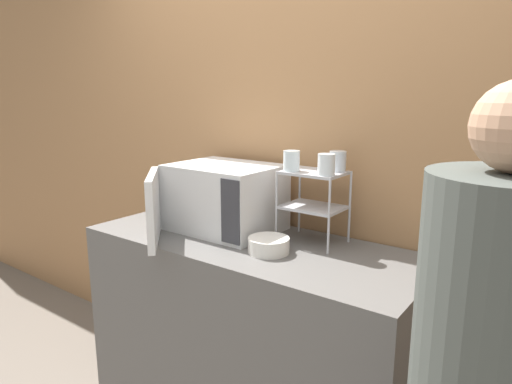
# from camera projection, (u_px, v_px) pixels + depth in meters

# --- Properties ---
(wall_back) EXTENTS (8.00, 0.06, 2.60)m
(wall_back) POSITION_uv_depth(u_px,v_px,m) (293.00, 151.00, 2.22)
(wall_back) COLOR #9E7047
(wall_back) RESTS_ON ground_plane
(counter) EXTENTS (1.55, 0.62, 0.93)m
(counter) POSITION_uv_depth(u_px,v_px,m) (250.00, 337.00, 2.12)
(counter) COLOR #595654
(counter) RESTS_ON ground_plane
(microwave) EXTENTS (0.51, 0.68, 0.31)m
(microwave) POSITION_uv_depth(u_px,v_px,m) (221.00, 198.00, 2.16)
(microwave) COLOR silver
(microwave) RESTS_ON counter
(dish_rack) EXTENTS (0.26, 0.20, 0.32)m
(dish_rack) POSITION_uv_depth(u_px,v_px,m) (314.00, 192.00, 1.96)
(dish_rack) COLOR #B2B2B7
(dish_rack) RESTS_ON counter
(glass_front_left) EXTENTS (0.07, 0.07, 0.09)m
(glass_front_left) POSITION_uv_depth(u_px,v_px,m) (292.00, 161.00, 1.94)
(glass_front_left) COLOR silver
(glass_front_left) RESTS_ON dish_rack
(glass_back_right) EXTENTS (0.07, 0.07, 0.09)m
(glass_back_right) POSITION_uv_depth(u_px,v_px,m) (338.00, 161.00, 1.93)
(glass_back_right) COLOR silver
(glass_back_right) RESTS_ON dish_rack
(glass_front_right) EXTENTS (0.07, 0.07, 0.09)m
(glass_front_right) POSITION_uv_depth(u_px,v_px,m) (326.00, 165.00, 1.84)
(glass_front_right) COLOR silver
(glass_front_right) RESTS_ON dish_rack
(bowl) EXTENTS (0.17, 0.17, 0.06)m
(bowl) POSITION_uv_depth(u_px,v_px,m) (269.00, 245.00, 1.87)
(bowl) COLOR silver
(bowl) RESTS_ON counter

